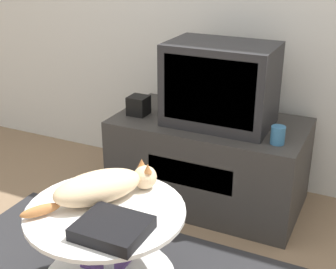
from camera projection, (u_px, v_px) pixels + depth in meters
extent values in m
cube|color=#33302D|center=(209.00, 161.00, 2.77)|extent=(1.09, 0.60, 0.52)
cube|color=black|center=(189.00, 174.00, 2.50)|extent=(0.49, 0.01, 0.15)
cube|color=#232326|center=(221.00, 84.00, 2.54)|extent=(0.58, 0.38, 0.45)
cube|color=black|center=(208.00, 92.00, 2.38)|extent=(0.50, 0.01, 0.35)
cube|color=black|center=(139.00, 105.00, 2.74)|extent=(0.11, 0.11, 0.11)
cylinder|color=teal|center=(278.00, 135.00, 2.35)|extent=(0.07, 0.07, 0.09)
cylinder|color=#B7B7BC|center=(108.00, 258.00, 1.96)|extent=(0.04, 0.04, 0.44)
cylinder|color=white|center=(106.00, 211.00, 1.87)|extent=(0.65, 0.65, 0.02)
cube|color=#51387A|center=(107.00, 262.00, 2.08)|extent=(0.18, 0.15, 0.01)
cube|color=black|center=(112.00, 228.00, 1.71)|extent=(0.25, 0.22, 0.05)
ellipsoid|color=beige|center=(98.00, 187.00, 1.91)|extent=(0.36, 0.41, 0.13)
sphere|color=beige|center=(145.00, 177.00, 2.01)|extent=(0.10, 0.10, 0.10)
cone|color=#B2703D|center=(142.00, 163.00, 2.01)|extent=(0.04, 0.04, 0.04)
cone|color=#B2703D|center=(148.00, 168.00, 1.97)|extent=(0.04, 0.04, 0.04)
ellipsoid|color=#B2703D|center=(40.00, 211.00, 1.81)|extent=(0.12, 0.15, 0.04)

